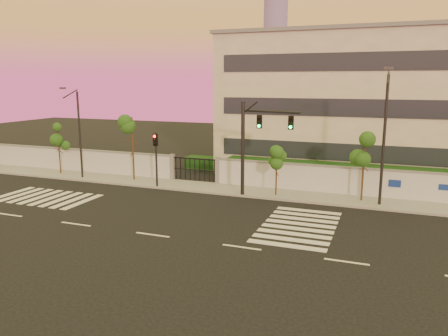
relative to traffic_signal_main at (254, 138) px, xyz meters
The scene contains 14 objects.
ground 10.51m from the traffic_signal_main, 106.94° to the right, with size 120.00×120.00×0.00m, color black.
sidewalk 5.18m from the traffic_signal_main, 155.28° to the left, with size 60.00×3.00×0.15m, color gray.
perimeter_wall 5.01m from the traffic_signal_main, 134.05° to the left, with size 60.00×0.36×2.20m.
hedge_row 6.70m from the traffic_signal_main, 106.51° to the left, with size 41.00×4.25×1.80m.
institutional_building 14.33m from the traffic_signal_main, 64.13° to the left, with size 24.40×12.40×12.25m.
road_markings 8.17m from the traffic_signal_main, 128.81° to the right, with size 57.00×7.62×0.02m.
street_tree_b 18.01m from the traffic_signal_main, behind, with size 1.36×1.08×4.54m.
street_tree_c 10.70m from the traffic_signal_main, behind, with size 1.59×1.27×5.22m.
street_tree_d 2.24m from the traffic_signal_main, 26.50° to the left, with size 1.35×1.07×3.62m.
street_tree_e 7.35m from the traffic_signal_main, 11.04° to the left, with size 1.63×1.30×4.71m.
traffic_signal_main is the anchor object (origin of this frame).
traffic_signal_secondary 7.89m from the traffic_signal_main, behind, with size 0.33×0.33×4.29m.
streetlight_west 15.18m from the traffic_signal_main, behind, with size 0.45×1.82×7.58m.
streetlight_east 8.36m from the traffic_signal_main, ahead, with size 0.53×2.13×8.85m.
Camera 1 is at (11.37, -19.28, 8.02)m, focal length 35.00 mm.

